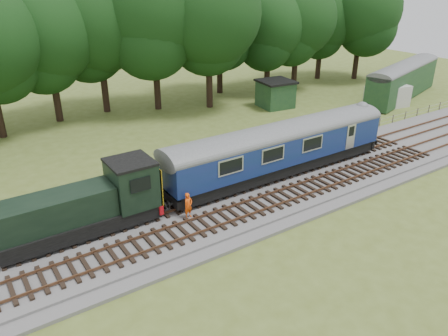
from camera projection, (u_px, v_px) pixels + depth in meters
ground at (238, 203)px, 28.63m from camera, size 120.00×120.00×0.00m
ballast at (238, 200)px, 28.55m from camera, size 70.00×7.00×0.35m
track_north at (226, 189)px, 29.51m from camera, size 67.20×2.40×0.21m
track_south at (253, 207)px, 27.24m from camera, size 67.20×2.40×0.21m
fence at (202, 178)px, 32.03m from camera, size 64.00×0.12×1.00m
tree_line at (115, 117)px, 45.27m from camera, size 70.00×8.00×18.00m
dmu_railcar at (280, 145)px, 30.96m from camera, size 18.05×2.86×3.88m
shunter_loco at (87, 206)px, 24.15m from camera, size 8.91×2.60×3.38m
worker at (188, 205)px, 25.91m from camera, size 0.67×0.53×1.62m
parked_coach at (403, 78)px, 51.43m from camera, size 16.11×7.22×4.08m
shed at (275, 93)px, 48.21m from camera, size 4.03×4.03×2.96m
caravan at (387, 97)px, 48.24m from camera, size 5.11×3.01×2.36m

